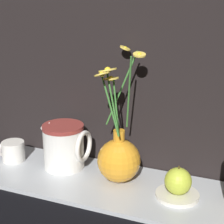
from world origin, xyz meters
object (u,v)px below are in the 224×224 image
at_px(yellow_mug, 13,151).
at_px(orange_fruit, 178,181).
at_px(ceramic_pitcher, 64,144).
at_px(vase_with_flowers, 119,157).

xyz_separation_m(yellow_mug, orange_fruit, (0.54, -0.02, 0.01)).
distance_m(ceramic_pitcher, orange_fruit, 0.37).
distance_m(vase_with_flowers, orange_fruit, 0.18).
bearing_deg(orange_fruit, yellow_mug, 177.60).
distance_m(yellow_mug, orange_fruit, 0.54).
distance_m(yellow_mug, ceramic_pitcher, 0.19).
bearing_deg(ceramic_pitcher, orange_fruit, -6.93).
xyz_separation_m(yellow_mug, ceramic_pitcher, (0.18, 0.02, 0.04)).
relative_size(yellow_mug, ceramic_pitcher, 0.55).
bearing_deg(ceramic_pitcher, vase_with_flowers, -5.22).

